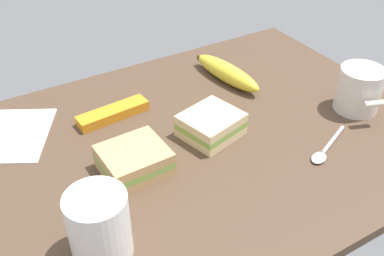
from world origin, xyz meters
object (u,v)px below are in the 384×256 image
coffee_mug_milky (359,89)px  snack_bar (113,113)px  sandwich_side (211,125)px  sandwich_main (134,160)px  spoon (325,150)px  banana (227,73)px  coffee_mug_black (99,225)px  paper_napkin (3,135)px

coffee_mug_milky → snack_bar: (-43.30, 22.00, -3.61)cm
coffee_mug_milky → sandwich_side: (-29.78, 7.62, -2.41)cm
sandwich_side → sandwich_main: bearing=-172.9°
coffee_mug_milky → spoon: size_ratio=0.89×
sandwich_main → spoon: (31.08, -12.75, -1.82)cm
spoon → banana: bearing=91.8°
coffee_mug_black → banana: 50.99cm
coffee_mug_milky → banana: size_ratio=0.57×
coffee_mug_milky → sandwich_side: size_ratio=0.92×
sandwich_main → spoon: sandwich_main is taller
sandwich_side → spoon: size_ratio=0.97×
paper_napkin → spoon: bearing=-35.3°
sandwich_main → snack_bar: size_ratio=0.76×
sandwich_side → spoon: 20.89cm
snack_bar → paper_napkin: 20.66cm
spoon → paper_napkin: bearing=144.7°
sandwich_side → banana: size_ratio=0.62×
banana → coffee_mug_black: bearing=-143.8°
coffee_mug_milky → sandwich_main: bearing=173.1°
sandwich_main → spoon: size_ratio=0.87×
coffee_mug_black → sandwich_main: size_ratio=0.97×
coffee_mug_black → paper_napkin: size_ratio=0.64×
banana → paper_napkin: size_ratio=1.18×
sandwich_side → spoon: (14.62, -14.81, -1.82)cm
banana → spoon: 29.68cm
snack_bar → banana: bearing=-4.0°
snack_bar → paper_napkin: bearing=161.3°
coffee_mug_milky → spoon: bearing=-154.6°
banana → sandwich_main: bearing=-150.8°
sandwich_main → sandwich_side: bearing=7.1°
spoon → sandwich_side: bearing=134.6°
sandwich_side → coffee_mug_milky: bearing=-14.4°
sandwich_main → sandwich_side: same height
banana → coffee_mug_milky: bearing=-54.3°
coffee_mug_black → sandwich_side: (27.38, 15.23, -3.14)cm
sandwich_main → sandwich_side: (16.46, 2.06, 0.00)cm
coffee_mug_milky → snack_bar: 48.71cm
sandwich_main → snack_bar: bearing=79.9°
coffee_mug_milky → sandwich_main: (-46.24, 5.56, -2.41)cm
sandwich_main → paper_napkin: sandwich_main is taller
coffee_mug_milky → sandwich_side: 30.84cm
coffee_mug_milky → snack_bar: bearing=153.1°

